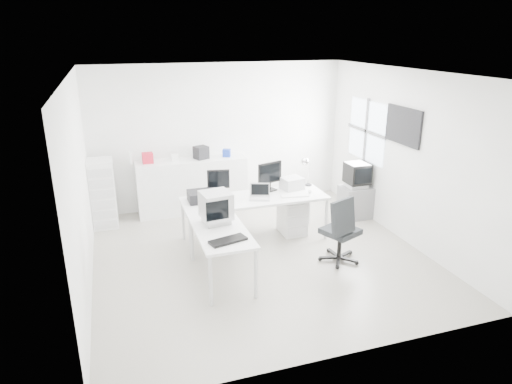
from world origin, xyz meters
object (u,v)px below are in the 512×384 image
object	(u,v)px
filing_cabinet	(103,193)
sideboard	(192,186)
inkjet_printer	(203,196)
laser_printer	(292,183)
lcd_monitor_small	(218,183)
drawer_pedestal	(292,216)
crt_monitor	(216,209)
office_chair	(341,228)
crt_tv	(357,175)
side_desk	(221,254)
laptop	(260,192)
tv_cabinet	(355,202)
lcd_monitor_large	(270,177)
main_desk	(255,218)

from	to	relation	value
filing_cabinet	sideboard	bearing A→B (deg)	7.90
inkjet_printer	filing_cabinet	bearing A→B (deg)	141.27
laser_printer	lcd_monitor_small	bearing A→B (deg)	167.01
drawer_pedestal	crt_monitor	size ratio (longest dim) A/B	1.39
drawer_pedestal	office_chair	distance (m)	1.25
office_chair	crt_tv	xyz separation A→B (m)	(1.11, 1.49, 0.29)
side_desk	laptop	world-z (taller)	laptop
laptop	inkjet_printer	bearing A→B (deg)	-173.25
crt_monitor	tv_cabinet	size ratio (longest dim) A/B	0.72
drawer_pedestal	inkjet_printer	xyz separation A→B (m)	(-1.55, 0.05, 0.53)
lcd_monitor_large	side_desk	bearing A→B (deg)	-150.08
lcd_monitor_large	office_chair	xyz separation A→B (m)	(0.64, -1.39, -0.46)
drawer_pedestal	crt_tv	size ratio (longest dim) A/B	1.20
crt_monitor	tv_cabinet	bearing A→B (deg)	14.65
inkjet_printer	lcd_monitor_large	world-z (taller)	lcd_monitor_large
side_desk	tv_cabinet	distance (m)	3.29
side_desk	drawer_pedestal	size ratio (longest dim) A/B	2.33
lcd_monitor_large	laptop	bearing A→B (deg)	-149.05
crt_monitor	main_desk	bearing A→B (deg)	37.63
office_chair	tv_cabinet	distance (m)	1.87
crt_tv	laptop	bearing A→B (deg)	-167.79
lcd_monitor_large	tv_cabinet	distance (m)	1.89
inkjet_printer	laptop	world-z (taller)	laptop
side_desk	laptop	xyz separation A→B (m)	(0.90, 1.00, 0.49)
main_desk	side_desk	size ratio (longest dim) A/B	1.71
side_desk	laser_printer	xyz separation A→B (m)	(1.60, 1.32, 0.48)
side_desk	office_chair	bearing A→B (deg)	-1.33
drawer_pedestal	filing_cabinet	xyz separation A→B (m)	(-3.10, 1.33, 0.32)
main_desk	crt_tv	size ratio (longest dim) A/B	4.80
side_desk	filing_cabinet	xyz separation A→B (m)	(-1.55, 2.48, 0.24)
sideboard	crt_tv	bearing A→B (deg)	-23.87
inkjet_printer	laser_printer	size ratio (longest dim) A/B	1.32
lcd_monitor_small	laptop	bearing A→B (deg)	-19.33
drawer_pedestal	sideboard	distance (m)	2.14
lcd_monitor_large	sideboard	distance (m)	1.82
lcd_monitor_small	office_chair	bearing A→B (deg)	-31.20
main_desk	drawer_pedestal	distance (m)	0.71
side_desk	filing_cabinet	distance (m)	2.93
inkjet_printer	crt_tv	xyz separation A→B (m)	(2.95, 0.24, -0.01)
laptop	crt_monitor	distance (m)	1.18
side_desk	laser_printer	bearing A→B (deg)	39.52
lcd_monitor_small	filing_cabinet	world-z (taller)	filing_cabinet
drawer_pedestal	crt_monitor	bearing A→B (deg)	-149.86
office_chair	crt_tv	bearing A→B (deg)	30.03
main_desk	laser_printer	bearing A→B (deg)	16.35
main_desk	lcd_monitor_large	xyz separation A→B (m)	(0.35, 0.25, 0.62)
lcd_monitor_small	sideboard	xyz separation A→B (m)	(-0.21, 1.36, -0.46)
laser_printer	office_chair	size ratio (longest dim) A/B	0.33
laptop	sideboard	world-z (taller)	sideboard
filing_cabinet	tv_cabinet	bearing A→B (deg)	-12.98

